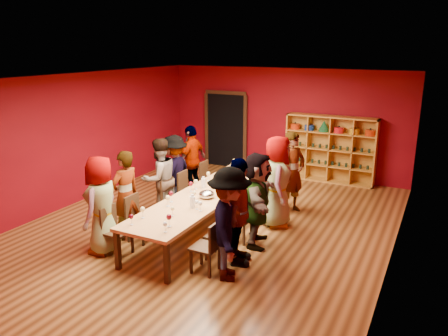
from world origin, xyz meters
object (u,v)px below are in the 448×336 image
Objects in this scene: person_left_2 at (160,179)px; person_right_2 at (258,199)px; chair_person_left_0 at (114,228)px; person_right_3 at (277,182)px; person_left_4 at (192,161)px; chair_person_right_0 at (209,244)px; tasting_table at (207,195)px; chair_person_left_3 at (187,189)px; person_left_3 at (174,172)px; chair_person_right_4 at (278,188)px; person_left_1 at (126,195)px; spittoon_bowl at (207,194)px; chair_person_right_3 at (264,200)px; person_right_4 at (293,173)px; person_right_1 at (238,212)px; person_left_0 at (102,205)px; chair_person_left_2 at (171,197)px; chair_person_left_1 at (137,216)px; wine_bottle at (248,167)px; chair_person_left_4 at (208,178)px; chair_person_right_1 at (224,233)px; shelving_unit at (330,146)px; chair_person_right_2 at (243,217)px; person_right_0 at (229,224)px.

person_right_2 reaches higher than person_left_2.
chair_person_left_0 is 0.47× the size of person_right_3.
chair_person_right_0 is at bearing 38.71° from person_left_4.
person_left_4 reaches higher than chair_person_left_0.
person_right_2 is (1.19, -0.24, 0.19)m from tasting_table.
person_left_2 reaches higher than chair_person_left_3.
person_left_3 is 2.38m from chair_person_right_4.
spittoon_bowl is (1.29, 0.84, -0.04)m from person_left_1.
chair_person_right_3 is 0.49× the size of person_right_4.
person_left_2 is at bearing -168.26° from person_left_1.
chair_person_right_3 is (-0.27, 1.84, -0.43)m from person_right_1.
person_right_4 reaches higher than person_left_0.
chair_person_right_4 is at bearing 61.91° from chair_person_left_0.
person_left_4 reaches higher than person_left_1.
chair_person_left_2 is at bearing 86.99° from person_right_3.
person_left_1 is 1.54m from spittoon_bowl.
person_right_4 is 2.21m from spittoon_bowl.
person_left_3 is (-0.32, 1.79, 0.35)m from chair_person_left_1.
wine_bottle reaches higher than chair_person_left_1.
tasting_table is 5.06× the size of chair_person_right_4.
chair_person_left_0 is 1.83m from chair_person_right_0.
chair_person_right_3 is at bearing -25.75° from chair_person_left_4.
person_left_0 is at bearing 114.99° from person_right_3.
person_right_3 is (1.19, 0.78, 0.24)m from tasting_table.
person_left_4 is 1.96× the size of chair_person_right_1.
shelving_unit reaches higher than chair_person_left_1.
chair_person_left_1 is 1.00× the size of chair_person_right_0.
person_left_2 reaches higher than chair_person_right_0.
chair_person_right_3 is (0.00, 1.02, 0.00)m from chair_person_right_2.
shelving_unit is 2.70× the size of chair_person_left_2.
person_left_3 is (-2.63, -3.63, -0.14)m from shelving_unit.
person_left_0 reaches higher than chair_person_left_3.
chair_person_right_4 is 2.74× the size of wine_bottle.
spittoon_bowl reaches higher than chair_person_right_3.
person_right_0 is at bearing -155.48° from person_right_4.
chair_person_right_1 is 1.84m from chair_person_right_3.
person_right_3 is (2.10, -0.88, 0.44)m from chair_person_left_4.
person_left_3 is at bearing 23.68° from person_right_0.
chair_person_left_3 is 0.97m from chair_person_left_4.
person_left_3 reaches higher than chair_person_right_2.
person_right_4 is (0.04, 1.89, 0.02)m from person_right_2.
tasting_table is 5.06× the size of chair_person_right_1.
person_left_0 reaches higher than person_left_2.
chair_person_left_2 is 1.71m from person_left_4.
person_left_2 is 2.90m from person_right_4.
person_left_1 is at bearing 72.78° from person_right_1.
chair_person_right_0 is (2.26, -3.22, -0.38)m from person_left_4.
spittoon_bowl is at bearing 38.99° from chair_person_left_1.
spittoon_bowl reaches higher than chair_person_left_2.
chair_person_left_1 and chair_person_right_1 have the same top height.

